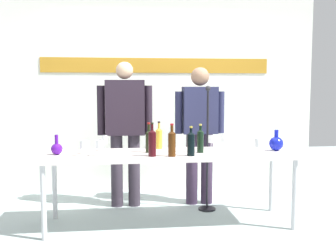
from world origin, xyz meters
name	(u,v)px	position (x,y,z in m)	size (l,w,h in m)	color
ground_plane	(170,224)	(0.00, 0.00, 0.00)	(10.00, 10.00, 0.00)	#A9BABA
back_wall	(157,81)	(0.00, 1.52, 1.50)	(4.43, 0.11, 3.00)	white
display_table	(170,158)	(0.00, 0.00, 0.69)	(2.53, 0.71, 0.75)	silver
decanter_blue_left	(57,148)	(-1.12, 0.01, 0.81)	(0.11, 0.11, 0.20)	#4E1393
decanter_blue_right	(276,143)	(1.13, 0.01, 0.83)	(0.15, 0.15, 0.22)	#131EB8
presenter_left	(125,124)	(-0.45, 0.70, 0.99)	(0.64, 0.22, 1.71)	#342C37
presenter_right	(200,126)	(0.45, 0.70, 0.95)	(0.60, 0.22, 1.65)	#35273C
wine_bottle_0	(159,138)	(-0.08, 0.27, 0.87)	(0.07, 0.07, 0.30)	gold
wine_bottle_1	(149,140)	(-0.21, 0.04, 0.87)	(0.07, 0.07, 0.31)	black
wine_bottle_2	(191,143)	(0.18, -0.21, 0.87)	(0.07, 0.07, 0.29)	black
wine_bottle_3	(152,142)	(-0.19, -0.19, 0.89)	(0.08, 0.08, 0.33)	#350A0F
wine_bottle_4	(172,142)	(-0.01, -0.22, 0.88)	(0.07, 0.07, 0.32)	#46240B
wine_bottle_5	(200,140)	(0.31, -0.03, 0.88)	(0.07, 0.07, 0.29)	black
wine_glass_left_0	(105,140)	(-0.66, 0.17, 0.86)	(0.06, 0.06, 0.17)	white
wine_glass_left_1	(99,144)	(-0.70, -0.12, 0.86)	(0.07, 0.07, 0.16)	white
wine_glass_left_2	(84,145)	(-0.85, -0.13, 0.86)	(0.07, 0.07, 0.15)	white
wine_glass_left_3	(86,145)	(-0.84, 0.01, 0.84)	(0.06, 0.06, 0.14)	white
wine_glass_right_0	(224,139)	(0.62, 0.21, 0.85)	(0.06, 0.06, 0.15)	white
wine_glass_right_1	(211,139)	(0.48, 0.22, 0.85)	(0.06, 0.06, 0.15)	white
wine_glass_right_2	(258,143)	(0.85, -0.24, 0.86)	(0.06, 0.06, 0.16)	white
microphone_stand	(207,170)	(0.48, 0.43, 0.47)	(0.20, 0.20, 1.43)	black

